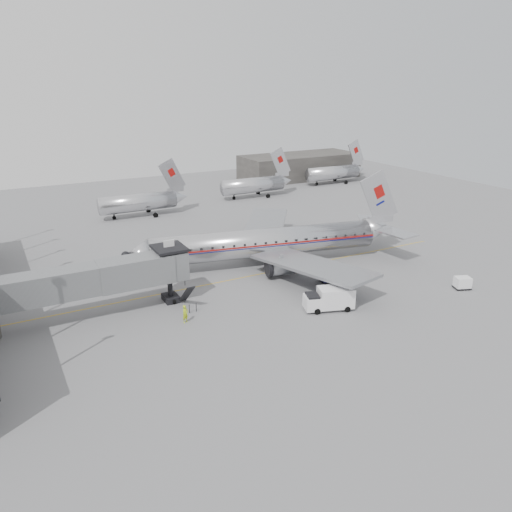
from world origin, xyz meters
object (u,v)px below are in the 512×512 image
Objects in this scene: baggage_cart_white at (462,283)px; airliner at (270,242)px; ramp_worker at (185,314)px; service_van at (329,298)px; baggage_cart_navy at (329,275)px.

airliner is at bearing 152.18° from baggage_cart_white.
service_van is at bearing -41.33° from ramp_worker.
service_van is at bearing -168.00° from baggage_cart_white.
service_van is (-1.55, -15.71, -1.74)m from airliner.
baggage_cart_navy is at bearing -59.76° from airliner.
service_van is 2.42× the size of baggage_cart_navy.
airliner is at bearing 102.91° from service_van.
baggage_cart_navy is at bearing 72.75° from service_van.
baggage_cart_navy is 1.05× the size of baggage_cart_white.
ramp_worker reaches higher than baggage_cart_white.
service_van is at bearing -118.29° from baggage_cart_navy.
service_van is 2.54× the size of baggage_cart_white.
baggage_cart_white is 1.17× the size of ramp_worker.
service_van reaches higher than baggage_cart_navy.
baggage_cart_navy is (3.11, -9.24, -2.16)m from airliner.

